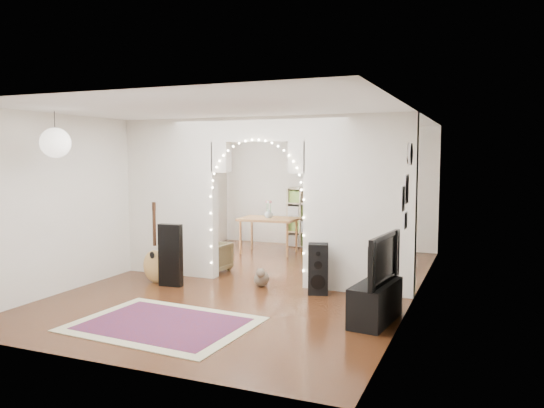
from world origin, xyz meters
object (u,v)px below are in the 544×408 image
at_px(media_console, 375,302).
at_px(bookcase, 316,218).
at_px(dining_chair_right, 350,248).
at_px(floor_speaker, 318,269).
at_px(dining_table, 269,221).
at_px(acoustic_guitar, 155,253).
at_px(dining_chair_left, 211,257).

height_order(media_console, bookcase, bookcase).
distance_m(bookcase, dining_chair_right, 1.47).
relative_size(floor_speaker, media_console, 0.77).
bearing_deg(bookcase, dining_table, -115.03).
height_order(media_console, dining_table, dining_table).
bearing_deg(dining_table, bookcase, 51.07).
xyz_separation_m(acoustic_guitar, dining_chair_left, (0.47, 1.05, -0.22)).
relative_size(acoustic_guitar, dining_table, 0.91).
xyz_separation_m(bookcase, dining_chair_right, (1.03, -0.94, -0.46)).
distance_m(floor_speaker, dining_chair_left, 2.32).
height_order(floor_speaker, dining_table, floor_speaker).
xyz_separation_m(media_console, dining_chair_right, (-1.28, 3.89, -0.04)).
distance_m(media_console, dining_chair_right, 4.10).
distance_m(acoustic_guitar, dining_chair_left, 1.17).
xyz_separation_m(media_console, dining_table, (-3.05, 3.84, 0.43)).
bearing_deg(acoustic_guitar, dining_chair_right, 77.28).
distance_m(floor_speaker, media_console, 1.48).
bearing_deg(dining_chair_left, dining_chair_right, 53.56).
bearing_deg(dining_chair_left, bookcase, 79.03).
relative_size(acoustic_guitar, media_console, 1.12).
relative_size(floor_speaker, bookcase, 0.57).
bearing_deg(floor_speaker, dining_chair_left, 145.58).
bearing_deg(media_console, dining_chair_left, 159.54).
xyz_separation_m(bookcase, dining_chair_left, (-0.96, -3.11, -0.41)).
bearing_deg(dining_table, acoustic_guitar, -104.90).
xyz_separation_m(dining_table, dining_chair_right, (1.77, 0.05, -0.47)).
relative_size(bookcase, dining_chair_right, 2.92).
height_order(floor_speaker, dining_chair_right, floor_speaker).
bearing_deg(floor_speaker, dining_table, 108.50).
height_order(bookcase, dining_chair_right, bookcase).
height_order(floor_speaker, dining_chair_left, floor_speaker).
distance_m(acoustic_guitar, dining_table, 3.24).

